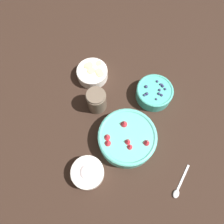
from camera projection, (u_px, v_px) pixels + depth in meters
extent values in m
plane|color=black|center=(120.00, 119.00, 0.92)|extent=(4.00, 4.00, 0.00)
cylinder|color=#56B7A8|center=(128.00, 138.00, 0.86)|extent=(0.23, 0.23, 0.06)
torus|color=#56B7A8|center=(128.00, 136.00, 0.83)|extent=(0.23, 0.23, 0.02)
cylinder|color=red|center=(128.00, 137.00, 0.84)|extent=(0.18, 0.18, 0.02)
cone|color=red|center=(147.00, 142.00, 0.81)|extent=(0.03, 0.03, 0.03)
cone|color=red|center=(107.00, 137.00, 0.82)|extent=(0.04, 0.04, 0.02)
cone|color=red|center=(124.00, 123.00, 0.83)|extent=(0.03, 0.03, 0.03)
cone|color=red|center=(108.00, 143.00, 0.81)|extent=(0.04, 0.04, 0.02)
cone|color=red|center=(128.00, 141.00, 0.81)|extent=(0.04, 0.04, 0.03)
cone|color=red|center=(130.00, 147.00, 0.80)|extent=(0.03, 0.03, 0.02)
cylinder|color=#47AD9E|center=(154.00, 93.00, 0.94)|extent=(0.15, 0.15, 0.06)
torus|color=#47AD9E|center=(155.00, 90.00, 0.91)|extent=(0.15, 0.15, 0.01)
cylinder|color=navy|center=(155.00, 91.00, 0.92)|extent=(0.12, 0.12, 0.02)
sphere|color=navy|center=(159.00, 94.00, 0.90)|extent=(0.01, 0.01, 0.01)
sphere|color=navy|center=(162.00, 95.00, 0.90)|extent=(0.01, 0.01, 0.01)
sphere|color=navy|center=(147.00, 94.00, 0.90)|extent=(0.01, 0.01, 0.01)
sphere|color=navy|center=(163.00, 86.00, 0.91)|extent=(0.01, 0.01, 0.01)
sphere|color=navy|center=(165.00, 89.00, 0.91)|extent=(0.01, 0.01, 0.01)
sphere|color=navy|center=(144.00, 95.00, 0.90)|extent=(0.01, 0.01, 0.01)
sphere|color=navy|center=(146.00, 87.00, 0.91)|extent=(0.01, 0.01, 0.01)
sphere|color=navy|center=(157.00, 81.00, 0.92)|extent=(0.01, 0.01, 0.01)
sphere|color=navy|center=(160.00, 84.00, 0.92)|extent=(0.01, 0.01, 0.01)
sphere|color=navy|center=(156.00, 99.00, 0.89)|extent=(0.01, 0.01, 0.01)
sphere|color=navy|center=(160.00, 90.00, 0.91)|extent=(0.01, 0.01, 0.01)
sphere|color=navy|center=(162.00, 85.00, 0.92)|extent=(0.01, 0.01, 0.01)
cylinder|color=white|center=(92.00, 74.00, 0.98)|extent=(0.14, 0.14, 0.05)
torus|color=white|center=(92.00, 71.00, 0.96)|extent=(0.14, 0.14, 0.01)
cylinder|color=beige|center=(92.00, 72.00, 0.96)|extent=(0.11, 0.11, 0.01)
cylinder|color=beige|center=(99.00, 63.00, 0.97)|extent=(0.03, 0.03, 0.00)
cylinder|color=beige|center=(91.00, 71.00, 0.95)|extent=(0.03, 0.03, 0.01)
cylinder|color=beige|center=(89.00, 65.00, 0.96)|extent=(0.03, 0.03, 0.01)
cylinder|color=beige|center=(99.00, 72.00, 0.95)|extent=(0.03, 0.03, 0.01)
cylinder|color=beige|center=(100.00, 74.00, 0.95)|extent=(0.03, 0.03, 0.01)
cylinder|color=beige|center=(101.00, 74.00, 0.95)|extent=(0.03, 0.03, 0.00)
cylinder|color=beige|center=(87.00, 66.00, 0.96)|extent=(0.03, 0.03, 0.01)
cylinder|color=silver|center=(88.00, 173.00, 0.82)|extent=(0.12, 0.12, 0.05)
torus|color=silver|center=(87.00, 172.00, 0.80)|extent=(0.12, 0.12, 0.01)
cylinder|color=white|center=(87.00, 172.00, 0.80)|extent=(0.10, 0.10, 0.01)
ellipsoid|color=white|center=(87.00, 172.00, 0.80)|extent=(0.06, 0.06, 0.02)
cylinder|color=brown|center=(97.00, 101.00, 0.90)|extent=(0.08, 0.08, 0.09)
cylinder|color=#512D1E|center=(97.00, 102.00, 0.91)|extent=(0.07, 0.07, 0.07)
cylinder|color=brown|center=(96.00, 95.00, 0.85)|extent=(0.08, 0.08, 0.01)
cube|color=silver|center=(183.00, 178.00, 0.83)|extent=(0.08, 0.09, 0.01)
ellipsoid|color=silver|center=(176.00, 194.00, 0.81)|extent=(0.04, 0.04, 0.01)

